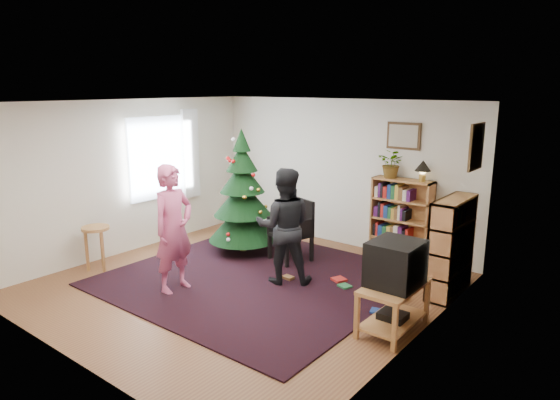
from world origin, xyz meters
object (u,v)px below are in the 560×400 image
Objects in this scene: picture_back at (404,136)px; armchair at (295,228)px; christmas_tree at (243,202)px; person_by_chair at (284,226)px; potted_plant at (392,164)px; bookshelf_back at (401,219)px; stool at (96,237)px; person_standing at (174,229)px; crt_tv at (395,263)px; picture_right at (476,147)px; tv_stand at (393,303)px; table_lamp at (423,167)px; bookshelf_right at (451,246)px.

armchair is at bearing -136.19° from picture_back.
person_by_chair is (1.33, -0.61, -0.04)m from christmas_tree.
christmas_tree is 2.46m from potted_plant.
bookshelf_back is (2.20, 1.28, -0.19)m from christmas_tree.
potted_plant reaches higher than armchair.
person_standing is (1.51, 0.23, 0.34)m from stool.
potted_plant is at bearing 60.09° from armchair.
crt_tv is at bearing -17.04° from christmas_tree.
bookshelf_back is at bearing 30.11° from christmas_tree.
picture_right is at bearing -25.65° from bookshelf_back.
stool is at bearing -7.47° from person_by_chair.
crt_tv is at bearing -65.87° from picture_back.
person_by_chair is (0.97, 1.13, -0.05)m from person_standing.
crt_tv reaches higher than tv_stand.
person_by_chair reaches higher than bookshelf_back.
crt_tv is at bearing -62.48° from potted_plant.
armchair is at bearing -147.36° from table_lamp.
bookshelf_back is at bearing -54.42° from picture_back.
picture_right is at bearing 30.05° from stool.
bookshelf_right is at bearing 28.44° from stool.
crt_tv is (-0.00, 0.00, 0.47)m from tv_stand.
person_by_chair reaches higher than crt_tv.
tv_stand is (-0.26, -1.66, -1.62)m from picture_right.
stool is at bearing -167.07° from tv_stand.
christmas_tree is at bearing 162.97° from tv_stand.
picture_back is 0.96× the size of crt_tv.
table_lamp is (2.50, 1.28, 0.66)m from christmas_tree.
christmas_tree is 3.58× the size of crt_tv.
crt_tv is at bearing 175.04° from bookshelf_right.
table_lamp is (-0.67, 2.25, 0.72)m from crt_tv.
person_by_chair is at bearing -114.71° from bookshelf_back.
person_standing is 3.82× the size of potted_plant.
picture_back is 1.30m from bookshelf_back.
bookshelf_back is 1.93× the size of stool.
christmas_tree is 6.36× the size of table_lamp.
potted_plant is (1.12, 1.04, 1.00)m from armchair.
bookshelf_right is 1.33× the size of armchair.
picture_back reaches higher than armchair.
tv_stand is at bearing -65.81° from picture_back.
picture_right is at bearing 11.31° from christmas_tree.
person_standing is at bearing 8.49° from stool.
crt_tv is at bearing -76.82° from person_standing.
bookshelf_back is 0.80× the size of person_by_chair.
picture_back is 2.76m from christmas_tree.
bookshelf_back is 1.43× the size of tv_stand.
armchair is 1.45× the size of stool.
person_standing is at bearing 13.17° from person_by_chair.
bookshelf_right is 1.46m from tv_stand.
picture_back is 1.51m from picture_right.
person_by_chair is (2.49, 1.36, 0.29)m from stool.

